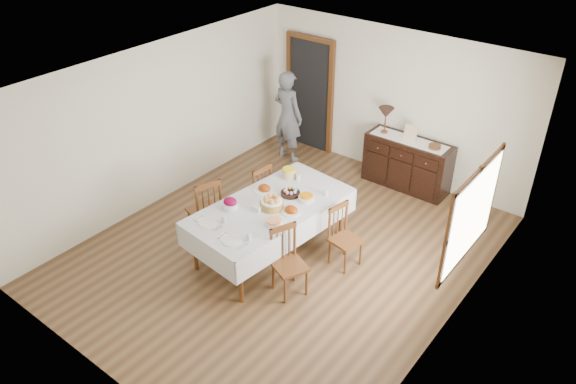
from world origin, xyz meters
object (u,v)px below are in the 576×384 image
Objects in this scene: dining_table at (271,211)px; sideboard at (407,163)px; table_lamp at (386,113)px; chair_left_near at (206,209)px; chair_left_far at (257,192)px; chair_right_near at (288,261)px; person at (288,113)px; chair_right_far at (344,236)px.

dining_table is 2.95m from sideboard.
table_lamp is (-0.48, -0.02, 0.80)m from sideboard.
table_lamp reaches higher than dining_table.
chair_left_near is 1.06× the size of chair_left_far.
chair_left_near is at bearing 107.66° from chair_right_near.
sideboard is at bearing 2.47° from table_lamp.
chair_left_far is at bearing -178.40° from chair_left_near.
table_lamp is at bearing -177.53° from sideboard.
table_lamp reaches higher than chair_right_near.
person is at bearing 61.15° from chair_right_near.
person reaches higher than table_lamp.
table_lamp is (1.13, 3.17, 0.71)m from chair_left_near.
chair_left_far is 1.07× the size of chair_right_far.
chair_left_far is (-0.72, 0.53, -0.22)m from dining_table.
chair_right_near is at bearing 102.25° from chair_left_near.
chair_right_far is at bearing -72.15° from table_lamp.
chair_left_far is 1.03× the size of chair_right_near.
person is (-0.62, 2.76, 0.39)m from chair_left_near.
chair_left_far reaches higher than sideboard.
chair_right_far is (0.94, 0.43, -0.25)m from dining_table.
dining_table is 1.07m from chair_right_far.
person is at bearing -149.45° from chair_left_near.
person is at bearing 63.25° from chair_right_far.
chair_right_far is at bearing 146.50° from person.
table_lamp reaches higher than sideboard.
person is (-2.53, 2.00, 0.45)m from chair_right_far.
dining_table is at bearing 127.92° from person.
table_lamp reaches higher than chair_left_far.
chair_right_near is 3.35m from sideboard.
sideboard is (0.65, 2.86, -0.27)m from dining_table.
dining_table is 2.51× the size of chair_left_far.
person reaches higher than chair_left_far.
chair_left_near is at bearing -116.85° from sideboard.
chair_left_far is at bearing 98.25° from chair_right_far.
person reaches higher than chair_right_far.
sideboard is 3.20× the size of table_lamp.
chair_left_far is at bearing -110.88° from table_lamp.
chair_left_near is at bearing -10.85° from chair_left_far.
chair_left_far is at bearing 77.27° from chair_right_near.
table_lamp is (-0.78, 2.41, 0.78)m from chair_right_far.
dining_table is 5.36× the size of table_lamp.
sideboard is (-0.29, 2.43, -0.02)m from chair_right_far.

